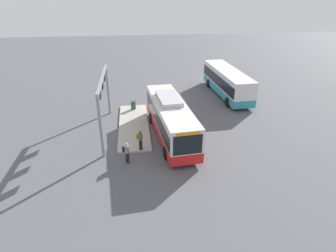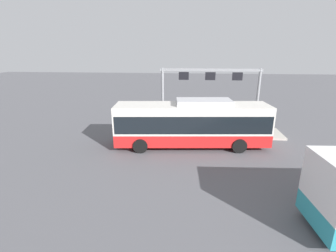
{
  "view_description": "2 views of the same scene",
  "coord_description": "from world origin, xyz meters",
  "px_view_note": "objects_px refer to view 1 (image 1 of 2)",
  "views": [
    {
      "loc": [
        22.67,
        -3.01,
        12.07
      ],
      "look_at": [
        1.2,
        -0.38,
        1.59
      ],
      "focal_mm": 30.89,
      "sensor_mm": 36.0,
      "label": 1
    },
    {
      "loc": [
        0.11,
        16.73,
        6.68
      ],
      "look_at": [
        1.7,
        -0.12,
        1.45
      ],
      "focal_mm": 26.14,
      "sensor_mm": 36.0,
      "label": 2
    }
  ],
  "objects_px": {
    "bus_main": "(171,117)",
    "bus_background_left": "(227,81)",
    "person_boarding": "(140,140)",
    "trash_bin": "(133,105)",
    "person_waiting_near": "(127,152)"
  },
  "relations": [
    {
      "from": "bus_main",
      "to": "bus_background_left",
      "type": "distance_m",
      "value": 12.94
    },
    {
      "from": "bus_main",
      "to": "person_boarding",
      "type": "bearing_deg",
      "value": -55.7
    },
    {
      "from": "bus_main",
      "to": "bus_background_left",
      "type": "bearing_deg",
      "value": 135.22
    },
    {
      "from": "bus_background_left",
      "to": "bus_main",
      "type": "bearing_deg",
      "value": -42.63
    },
    {
      "from": "person_boarding",
      "to": "trash_bin",
      "type": "xyz_separation_m",
      "value": [
        -8.67,
        -0.43,
        -0.44
      ]
    },
    {
      "from": "bus_main",
      "to": "trash_bin",
      "type": "bearing_deg",
      "value": -158.86
    },
    {
      "from": "bus_main",
      "to": "person_boarding",
      "type": "height_order",
      "value": "bus_main"
    },
    {
      "from": "person_boarding",
      "to": "trash_bin",
      "type": "relative_size",
      "value": 1.86
    },
    {
      "from": "bus_background_left",
      "to": "person_waiting_near",
      "type": "xyz_separation_m",
      "value": [
        13.87,
        -12.03,
        -0.89
      ]
    },
    {
      "from": "bus_background_left",
      "to": "person_waiting_near",
      "type": "bearing_deg",
      "value": -44.26
    },
    {
      "from": "bus_background_left",
      "to": "person_boarding",
      "type": "relative_size",
      "value": 6.64
    },
    {
      "from": "trash_bin",
      "to": "person_waiting_near",
      "type": "bearing_deg",
      "value": -3.56
    },
    {
      "from": "bus_main",
      "to": "person_waiting_near",
      "type": "height_order",
      "value": "bus_main"
    },
    {
      "from": "bus_main",
      "to": "person_waiting_near",
      "type": "xyz_separation_m",
      "value": [
        3.86,
        -3.83,
        -0.92
      ]
    },
    {
      "from": "bus_background_left",
      "to": "person_boarding",
      "type": "xyz_separation_m",
      "value": [
        12.31,
        -10.96,
        -0.73
      ]
    }
  ]
}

